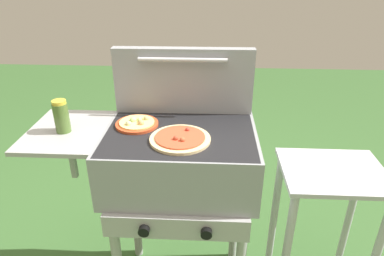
{
  "coord_description": "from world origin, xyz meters",
  "views": [
    {
      "loc": [
        0.12,
        -1.28,
        1.56
      ],
      "look_at": [
        0.05,
        0.0,
        0.92
      ],
      "focal_mm": 32.39,
      "sensor_mm": 36.0,
      "label": 1
    }
  ],
  "objects": [
    {
      "name": "grill_lid_open",
      "position": [
        0.0,
        0.21,
        1.05
      ],
      "size": [
        0.63,
        0.08,
        0.3
      ],
      "color": "gray",
      "rests_on": "grill"
    },
    {
      "name": "pizza_pepperoni",
      "position": [
        0.01,
        -0.07,
        0.91
      ],
      "size": [
        0.24,
        0.24,
        0.03
      ],
      "color": "beige",
      "rests_on": "grill"
    },
    {
      "name": "prep_table",
      "position": [
        0.66,
        0.0,
        0.53
      ],
      "size": [
        0.44,
        0.36,
        0.74
      ],
      "color": "#B2B2B7",
      "rests_on": "ground_plane"
    },
    {
      "name": "grill",
      "position": [
        -0.01,
        -0.0,
        0.76
      ],
      "size": [
        0.96,
        0.53,
        0.9
      ],
      "color": "gray",
      "rests_on": "ground_plane"
    },
    {
      "name": "sauce_jar",
      "position": [
        -0.48,
        -0.02,
        0.97
      ],
      "size": [
        0.06,
        0.06,
        0.14
      ],
      "color": "#4C6B2D",
      "rests_on": "grill"
    },
    {
      "name": "pizza_cheese",
      "position": [
        -0.19,
        0.05,
        0.91
      ],
      "size": [
        0.18,
        0.18,
        0.04
      ],
      "color": "#C64723",
      "rests_on": "grill"
    }
  ]
}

